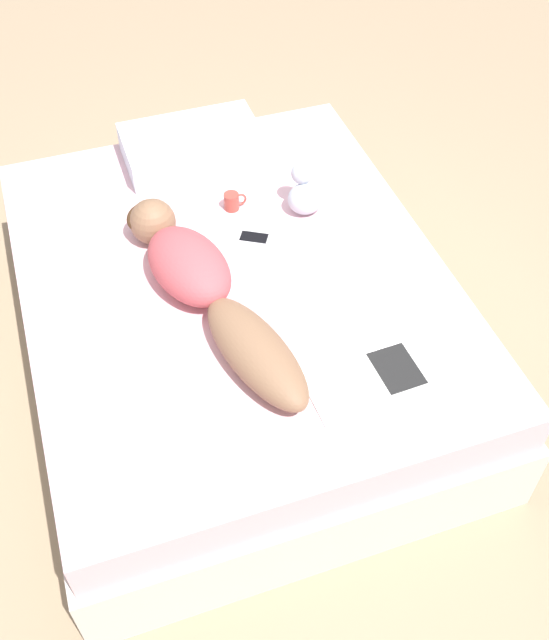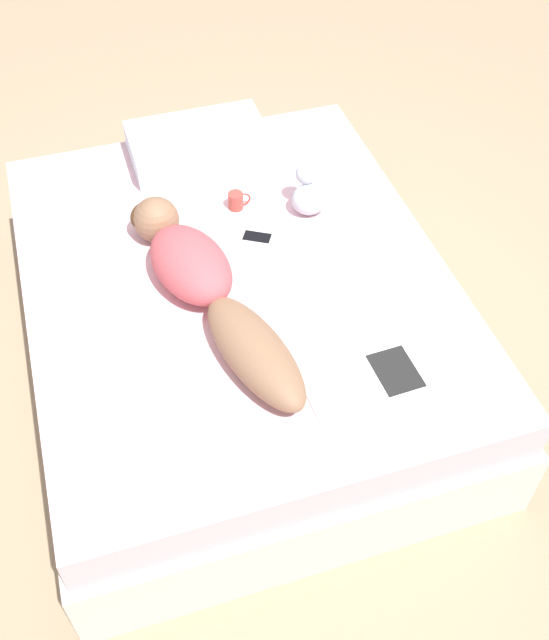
{
  "view_description": "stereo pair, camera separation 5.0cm",
  "coord_description": "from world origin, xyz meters",
  "px_view_note": "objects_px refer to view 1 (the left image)",
  "views": [
    {
      "loc": [
        -0.58,
        -2.22,
        2.82
      ],
      "look_at": [
        0.06,
        -0.35,
        0.63
      ],
      "focal_mm": 42.0,
      "sensor_mm": 36.0,
      "label": 1
    },
    {
      "loc": [
        -0.53,
        -2.23,
        2.82
      ],
      "look_at": [
        0.06,
        -0.35,
        0.63
      ],
      "focal_mm": 42.0,
      "sensor_mm": 36.0,
      "label": 2
    }
  ],
  "objects_px": {
    "person": "(203,284)",
    "open_magazine": "(369,378)",
    "cell_phone": "(254,238)",
    "coffee_mug": "(232,201)"
  },
  "relations": [
    {
      "from": "person",
      "to": "cell_phone",
      "type": "distance_m",
      "value": 0.44
    },
    {
      "from": "person",
      "to": "cell_phone",
      "type": "xyz_separation_m",
      "value": [
        0.31,
        0.29,
        -0.09
      ]
    },
    {
      "from": "open_magazine",
      "to": "person",
      "type": "bearing_deg",
      "value": 126.45
    },
    {
      "from": "person",
      "to": "cell_phone",
      "type": "bearing_deg",
      "value": 29.67
    },
    {
      "from": "person",
      "to": "open_magazine",
      "type": "distance_m",
      "value": 0.77
    },
    {
      "from": "open_magazine",
      "to": "cell_phone",
      "type": "bearing_deg",
      "value": 98.32
    },
    {
      "from": "open_magazine",
      "to": "coffee_mug",
      "type": "height_order",
      "value": "coffee_mug"
    },
    {
      "from": "open_magazine",
      "to": "cell_phone",
      "type": "xyz_separation_m",
      "value": [
        -0.17,
        0.89,
        0.0
      ]
    },
    {
      "from": "cell_phone",
      "to": "open_magazine",
      "type": "bearing_deg",
      "value": -139.05
    },
    {
      "from": "coffee_mug",
      "to": "cell_phone",
      "type": "bearing_deg",
      "value": -82.95
    }
  ]
}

